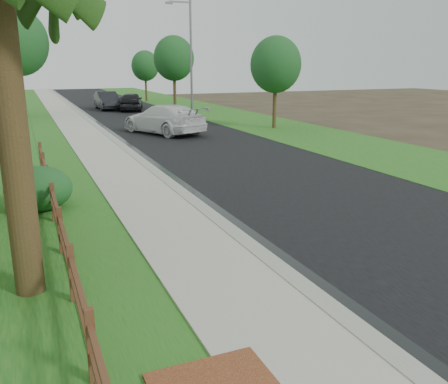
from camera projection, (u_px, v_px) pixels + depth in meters
name	position (u px, v px, depth m)	size (l,w,h in m)	color
ground	(337.00, 339.00, 7.30)	(120.00, 120.00, 0.00)	#342C1C
road	(134.00, 114.00, 40.14)	(8.00, 90.00, 0.02)	black
curb	(82.00, 115.00, 38.54)	(0.40, 90.00, 0.12)	gray
wet_gutter	(87.00, 116.00, 38.68)	(0.50, 90.00, 0.00)	black
sidewalk	(66.00, 116.00, 38.05)	(2.20, 90.00, 0.10)	#B0AD99
grass_strip	(41.00, 117.00, 37.34)	(1.60, 90.00, 0.06)	#19581C
verge_far	(209.00, 111.00, 42.73)	(6.00, 90.00, 0.04)	#19581C
ranch_fence	(56.00, 213.00, 11.47)	(0.12, 16.92, 1.10)	#472F17
white_suv	(164.00, 119.00, 28.59)	(2.44, 6.01, 1.75)	silver
dark_car_mid	(131.00, 101.00, 42.77)	(1.94, 4.81, 1.64)	black
dark_car_far	(107.00, 101.00, 43.84)	(1.72, 4.94, 1.63)	black
streetlight	(189.00, 52.00, 37.38)	(2.05, 0.25, 8.88)	slate
shrub_d	(39.00, 189.00, 13.59)	(1.88, 1.88, 1.28)	#18441F
tree_near_right	(276.00, 65.00, 30.18)	(3.25, 3.25, 5.86)	#392817
tree_mid_left	(17.00, 42.00, 35.96)	(4.61, 4.61, 8.25)	#392817
tree_mid_right	(174.00, 58.00, 42.65)	(3.64, 3.64, 6.60)	#392817
tree_far_right	(145.00, 66.00, 52.45)	(3.02, 3.02, 5.57)	#392817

